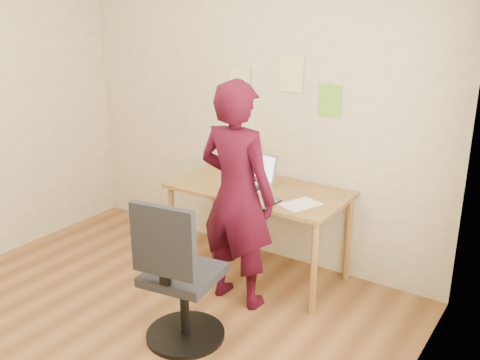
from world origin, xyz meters
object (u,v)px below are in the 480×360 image
Objects in this scene: laptop at (250,180)px; phone at (274,202)px; desk at (258,198)px; office_chair at (178,284)px; person at (237,196)px.

laptop reaches higher than phone.
desk is 0.16m from laptop.
office_chair is (0.08, -1.09, -0.22)m from desk.
laptop is 0.41m from phone.
desk is 0.47m from person.
desk is 1.38× the size of office_chair.
office_chair reaches higher than laptop.
laptop is 0.47m from person.
laptop is at bearing 174.17° from desk.
desk is at bearing -0.88° from laptop.
laptop is at bearing 149.49° from phone.
phone is at bearing -38.79° from desk.
person is (-0.17, -0.22, 0.08)m from phone.
office_chair is (0.16, -1.10, -0.36)m from laptop.
laptop is 2.94× the size of phone.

